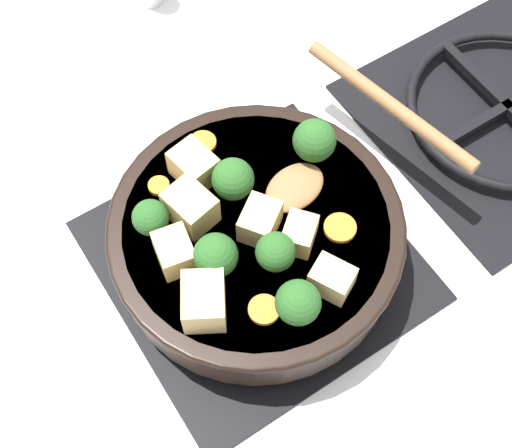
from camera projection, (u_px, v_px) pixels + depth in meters
The scene contains 22 objects.
ground_plane at pixel (256, 261), 0.78m from camera, with size 2.40×2.40×0.00m, color white.
front_burner_grate at pixel (256, 256), 0.77m from camera, with size 0.31×0.31×0.03m.
rear_burner_grate at pixel (504, 111), 0.86m from camera, with size 0.31×0.31×0.03m.
skillet_pan at pixel (256, 238), 0.73m from camera, with size 0.40×0.36×0.06m.
wooden_spoon at pixel (350, 140), 0.75m from camera, with size 0.23×0.21×0.02m.
tofu_cube_center_large at pixel (190, 207), 0.69m from camera, with size 0.05×0.04×0.04m, color #DBB770.
tofu_cube_near_handle at pixel (194, 166), 0.72m from camera, with size 0.04×0.04×0.04m, color #DBB770.
tofu_cube_east_chunk at pixel (204, 301), 0.65m from camera, with size 0.05×0.04×0.04m, color #DBB770.
tofu_cube_west_chunk at pixel (175, 252), 0.67m from camera, with size 0.04×0.03×0.03m, color #DBB770.
tofu_cube_back_piece at pixel (299, 234), 0.68m from camera, with size 0.04×0.03×0.03m, color #DBB770.
tofu_cube_front_piece at pixel (257, 223), 0.69m from camera, with size 0.04×0.03×0.03m, color #DBB770.
tofu_cube_mid_small at pixel (332, 279), 0.66m from camera, with size 0.04×0.03×0.03m, color #DBB770.
broccoli_floret_near_spoon at pixel (216, 256), 0.66m from camera, with size 0.04×0.04×0.05m.
broccoli_floret_center_top at pixel (151, 218), 0.68m from camera, with size 0.04×0.04×0.04m.
broccoli_floret_east_rim at pixel (276, 252), 0.66m from camera, with size 0.04×0.04×0.05m.
broccoli_floret_west_rim at pixel (237, 177), 0.70m from camera, with size 0.04×0.04×0.05m.
broccoli_floret_north_edge at pixel (298, 303), 0.64m from camera, with size 0.04×0.04×0.05m.
broccoli_floret_south_cluster at pixel (314, 141), 0.72m from camera, with size 0.04×0.04×0.05m.
carrot_slice_orange_thin at pixel (264, 310), 0.66m from camera, with size 0.03×0.03×0.01m, color orange.
carrot_slice_near_center at pixel (340, 228), 0.70m from camera, with size 0.03×0.03×0.01m, color orange.
carrot_slice_edge_slice at pixel (203, 143), 0.75m from camera, with size 0.03×0.03×0.01m, color orange.
carrot_slice_under_broccoli at pixel (159, 186), 0.72m from camera, with size 0.02×0.02×0.01m, color orange.
Camera 1 is at (0.28, -0.18, 0.71)m, focal length 50.00 mm.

